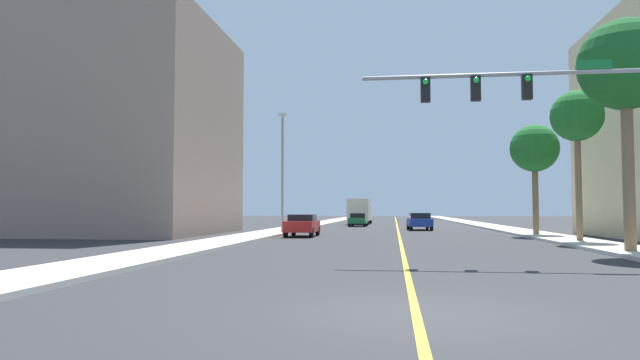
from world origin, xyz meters
TOP-DOWN VIEW (x-y plane):
  - ground at (0.00, 42.00)m, footprint 192.00×192.00m
  - sidewalk_left at (-9.09, 42.00)m, footprint 2.81×168.00m
  - sidewalk_right at (9.09, 42.00)m, footprint 2.81×168.00m
  - lane_marking_center at (0.00, 42.00)m, footprint 0.16×144.00m
  - building_left_near at (-21.63, 27.85)m, footprint 17.72×14.67m
  - traffic_signal_mast at (4.95, 9.38)m, footprint 9.58×0.36m
  - street_lamp at (-8.19, 29.09)m, footprint 0.56×0.28m
  - palm_near at (8.67, 13.22)m, footprint 3.57×3.57m
  - palm_mid at (9.16, 20.62)m, footprint 2.66×2.66m
  - palm_far at (8.81, 28.03)m, footprint 3.11×3.11m
  - car_green at (-3.94, 47.30)m, footprint 1.82×4.28m
  - car_red at (-6.17, 25.58)m, footprint 1.84×3.90m
  - car_blue at (1.80, 37.98)m, footprint 2.06×4.37m
  - delivery_truck at (-4.27, 55.66)m, footprint 2.54×8.12m

SIDE VIEW (x-z plane):
  - ground at x=0.00m, z-range 0.00..0.00m
  - lane_marking_center at x=0.00m, z-range 0.00..0.01m
  - sidewalk_left at x=-9.09m, z-range 0.00..0.15m
  - sidewalk_right at x=9.09m, z-range 0.00..0.15m
  - car_green at x=-3.94m, z-range 0.03..1.38m
  - car_red at x=-6.17m, z-range 0.04..1.45m
  - car_blue at x=1.80m, z-range 0.03..1.47m
  - delivery_truck at x=-4.27m, z-range 0.11..3.04m
  - street_lamp at x=-8.19m, z-range 0.58..9.05m
  - traffic_signal_mast at x=4.95m, z-range 1.70..8.36m
  - palm_far at x=8.81m, z-range 2.09..9.23m
  - palm_mid at x=9.16m, z-range 2.61..10.40m
  - palm_near at x=8.67m, z-range 2.78..11.82m
  - building_left_near at x=-21.63m, z-range 0.00..14.94m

